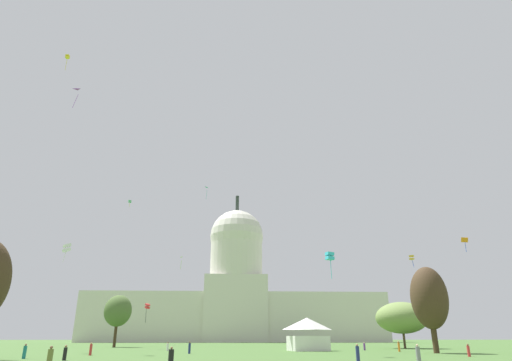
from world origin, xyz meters
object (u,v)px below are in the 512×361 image
Objects in this scene: tree_east_mid at (402,318)px; kite_gold_low at (412,258)px; person_olive_near_tree_west at (50,359)px; kite_cyan_low at (330,256)px; person_red_lawn_far_right at (91,349)px; person_orange_edge_west at (399,347)px; kite_yellow_high at (67,57)px; kite_orange_low at (465,241)px; tree_east_near at (429,298)px; person_navy_back_left at (189,348)px; capitol_building at (236,297)px; kite_lime_mid at (183,259)px; person_red_mid_center at (469,351)px; person_purple_lawn_far_left at (364,346)px; person_white_front_center at (168,347)px; person_navy_front_right at (358,353)px; kite_turquoise_high at (207,189)px; person_grey_edge_east at (418,353)px; event_tent at (308,334)px; kite_violet_high at (77,94)px; kite_green_high at (130,201)px; kite_white_low at (67,248)px; person_teal_back_right at (25,352)px; tree_west_far at (118,311)px; person_black_front_left at (171,358)px; kite_red_low at (147,306)px; person_black_mid_right at (65,353)px.

kite_gold_low is (-6.03, -23.32, 9.12)m from tree_east_mid.
person_olive_near_tree_west is 0.47× the size of kite_cyan_low.
person_orange_edge_west is at bearing -168.36° from person_red_lawn_far_right.
kite_yellow_high reaches higher than kite_orange_low.
person_navy_back_left is (-37.45, 0.24, -7.35)m from tree_east_near.
kite_lime_mid is (-17.17, -82.86, 4.00)m from capitol_building.
tree_east_mid is 9.87× the size of person_red_mid_center.
kite_lime_mid is at bearing 167.27° from person_purple_lawn_far_left.
person_white_front_center is 0.68× the size of kite_gold_low.
kite_turquoise_high is (-22.18, 90.81, 48.96)m from person_navy_front_right.
person_navy_front_right reaches higher than person_grey_edge_east.
person_navy_back_left is 25.12m from kite_cyan_low.
event_tent is 64.75m from kite_violet_high.
person_purple_lawn_far_left is at bearing 161.88° from kite_gold_low.
kite_green_high is 68.75m from kite_violet_high.
person_olive_near_tree_west is at bearing 166.51° from kite_white_low.
person_orange_edge_west is (51.88, 22.18, 0.07)m from person_teal_back_right.
tree_west_far is 67.97m from person_orange_edge_west.
tree_east_mid is 25.76m from kite_gold_low.
person_navy_front_right is at bearing -84.42° from kite_gold_low.
kite_violet_high reaches higher than kite_gold_low.
person_orange_edge_west is (-2.89, 7.68, -7.35)m from tree_east_near.
event_tent is 53.98m from person_olive_near_tree_west.
kite_cyan_low reaches higher than person_red_lawn_far_right.
kite_lime_mid is 63.49m from kite_violet_high.
person_grey_edge_east is at bearing -74.56° from kite_gold_low.
person_black_front_left is at bearing 97.97° from kite_orange_low.
person_grey_edge_east is 0.40× the size of kite_turquoise_high.
kite_turquoise_high is 1.07× the size of kite_red_low.
kite_yellow_high is at bearing 9.10° from person_navy_back_left.
kite_violet_high is at bearing 24.13° from kite_white_low.
tree_east_near is 109.28m from kite_green_high.
kite_orange_low is at bearing -161.77° from person_black_mid_right.
event_tent is 4.41× the size of person_navy_back_left.
person_grey_edge_east is at bearing 84.86° from person_navy_front_right.
person_grey_edge_east reaches higher than person_red_mid_center.
kite_violet_high is (-20.49, -7.33, 47.65)m from person_white_front_center.
kite_cyan_low is at bearing -20.14° from kite_yellow_high.
person_navy_back_left is 47.41m from kite_orange_low.
kite_violet_high is (-3.63, 2.19, 31.70)m from kite_white_low.
kite_cyan_low is 1.68× the size of kite_gold_low.
kite_lime_mid is at bearing 14.13° from kite_orange_low.
person_teal_back_right is 0.93× the size of person_olive_near_tree_west.
person_grey_edge_east is at bearing 169.57° from person_navy_back_left.
person_teal_back_right is at bearing 59.13° from person_red_lawn_far_right.
person_red_lawn_far_right is 0.47× the size of kite_lime_mid.
capitol_building is at bearing -58.51° from person_black_front_left.
kite_yellow_high is (-56.62, 32.69, 59.14)m from person_grey_edge_east.
person_orange_edge_west reaches higher than person_white_front_center.
kite_green_high is at bearing -167.09° from person_navy_front_right.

